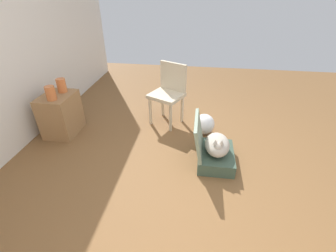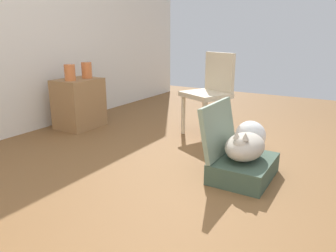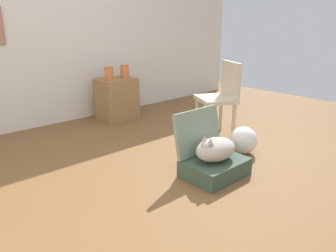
# 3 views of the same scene
# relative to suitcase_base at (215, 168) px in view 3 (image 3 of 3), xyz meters

# --- Properties ---
(ground_plane) EXTENTS (7.68, 7.68, 0.00)m
(ground_plane) POSITION_rel_suitcase_base_xyz_m (-0.14, 0.27, -0.08)
(ground_plane) COLOR brown
(ground_plane) RESTS_ON ground
(wall_back) EXTENTS (6.40, 0.15, 2.60)m
(wall_back) POSITION_rel_suitcase_base_xyz_m (-0.15, 2.53, 1.22)
(wall_back) COLOR silver
(wall_back) RESTS_ON ground
(suitcase_base) EXTENTS (0.55, 0.41, 0.16)m
(suitcase_base) POSITION_rel_suitcase_base_xyz_m (0.00, 0.00, 0.00)
(suitcase_base) COLOR #384C3D
(suitcase_base) RESTS_ON ground
(suitcase_lid) EXTENTS (0.55, 0.11, 0.41)m
(suitcase_lid) POSITION_rel_suitcase_base_xyz_m (0.00, 0.22, 0.28)
(suitcase_lid) COLOR gray
(suitcase_lid) RESTS_ON suitcase_base
(cat) EXTENTS (0.49, 0.28, 0.24)m
(cat) POSITION_rel_suitcase_base_xyz_m (-0.01, 0.00, 0.18)
(cat) COLOR #B2A899
(cat) RESTS_ON suitcase_base
(plastic_bag_white) EXTENTS (0.29, 0.29, 0.29)m
(plastic_bag_white) POSITION_rel_suitcase_base_xyz_m (0.62, 0.14, 0.07)
(plastic_bag_white) COLOR white
(plastic_bag_white) RESTS_ON ground
(side_table) EXTENTS (0.51, 0.40, 0.57)m
(side_table) POSITION_rel_suitcase_base_xyz_m (0.37, 2.12, 0.21)
(side_table) COLOR olive
(side_table) RESTS_ON ground
(vase_tall) EXTENTS (0.12, 0.12, 0.18)m
(vase_tall) POSITION_rel_suitcase_base_xyz_m (0.24, 2.09, 0.58)
(vase_tall) COLOR #CC6B38
(vase_tall) RESTS_ON side_table
(vase_short) EXTENTS (0.12, 0.12, 0.18)m
(vase_short) POSITION_rel_suitcase_base_xyz_m (0.50, 2.09, 0.59)
(vase_short) COLOR #CC6B38
(vase_short) RESTS_ON side_table
(chair) EXTENTS (0.55, 0.57, 0.88)m
(chair) POSITION_rel_suitcase_base_xyz_m (0.90, 0.69, 0.41)
(chair) COLOR beige
(chair) RESTS_ON ground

